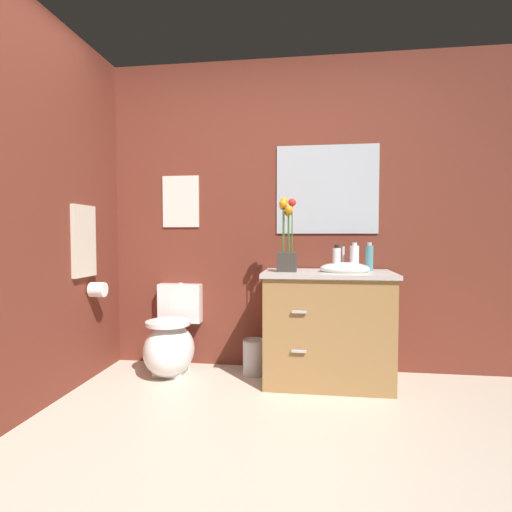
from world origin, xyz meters
TOP-DOWN VIEW (x-y plane):
  - ground_plane at (0.00, 0.00)m, footprint 8.76×8.76m
  - wall_back at (0.20, 1.72)m, footprint 4.09×0.05m
  - wall_left at (-1.34, 0.51)m, footprint 0.05×4.73m
  - toilet at (-0.75, 1.42)m, footprint 0.38×0.59m
  - vanity_cabinet at (0.46, 1.39)m, footprint 0.94×0.56m
  - flower_vase at (0.16, 1.36)m, footprint 0.14×0.14m
  - soap_bottle at (0.76, 1.50)m, footprint 0.06×0.06m
  - lotion_bottle at (0.52, 1.36)m, footprint 0.06×0.06m
  - hand_wash_bottle at (0.65, 1.49)m, footprint 0.07×0.07m
  - trash_bin at (-0.10, 1.49)m, footprint 0.18×0.18m
  - wall_poster at (-0.75, 1.68)m, footprint 0.31×0.01m
  - wall_mirror at (0.46, 1.68)m, footprint 0.80×0.01m
  - hanging_towel at (-1.30, 1.14)m, footprint 0.03×0.28m
  - toilet_paper_roll at (-1.24, 1.22)m, footprint 0.11×0.11m

SIDE VIEW (x-z plane):
  - ground_plane at x=0.00m, z-range 0.00..0.00m
  - trash_bin at x=-0.10m, z-range 0.00..0.27m
  - toilet at x=-0.75m, z-range -0.10..0.59m
  - vanity_cabinet at x=0.46m, z-range -0.08..0.92m
  - toilet_paper_roll at x=-1.24m, z-range 0.62..0.74m
  - lotion_bottle at x=0.52m, z-range 0.81..1.01m
  - hand_wash_bottle at x=0.65m, z-range 0.81..1.02m
  - soap_bottle at x=0.76m, z-range 0.81..1.02m
  - flower_vase at x=0.16m, z-range 0.74..1.28m
  - hanging_towel at x=-1.30m, z-range 0.78..1.30m
  - wall_back at x=0.20m, z-range 0.00..2.50m
  - wall_left at x=-1.34m, z-range 0.00..2.50m
  - wall_poster at x=-0.75m, z-range 1.15..1.58m
  - wall_mirror at x=0.46m, z-range 1.10..1.80m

